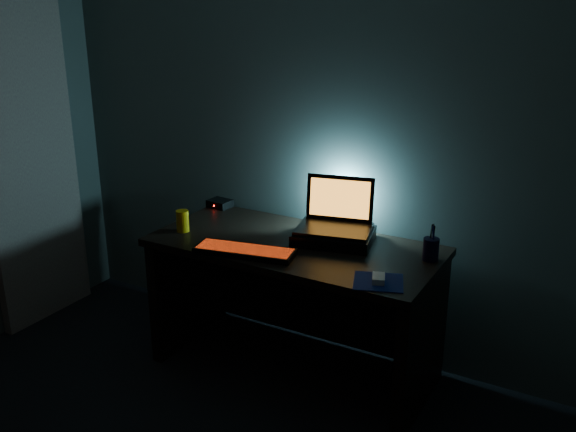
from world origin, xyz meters
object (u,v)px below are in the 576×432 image
(laptop, at_px, (336,217))
(keyboard, at_px, (245,251))
(router, at_px, (220,203))
(juice_glass, at_px, (183,221))
(mouse, at_px, (379,279))
(pen_cup, at_px, (431,249))

(laptop, height_order, keyboard, laptop)
(keyboard, relative_size, router, 3.68)
(juice_glass, xyz_separation_m, router, (-0.07, 0.44, -0.04))
(keyboard, bearing_deg, juice_glass, 155.79)
(laptop, bearing_deg, keyboard, -138.76)
(keyboard, relative_size, juice_glass, 4.44)
(laptop, xyz_separation_m, keyboard, (-0.30, -0.42, -0.10))
(keyboard, bearing_deg, laptop, 42.46)
(mouse, distance_m, juice_glass, 1.17)
(router, bearing_deg, keyboard, -40.11)
(keyboard, height_order, pen_cup, pen_cup)
(keyboard, height_order, juice_glass, juice_glass)
(pen_cup, distance_m, juice_glass, 1.32)
(laptop, distance_m, router, 0.85)
(pen_cup, distance_m, router, 1.37)
(laptop, distance_m, mouse, 0.58)
(juice_glass, bearing_deg, router, 98.47)
(laptop, relative_size, keyboard, 0.82)
(mouse, bearing_deg, laptop, 114.69)
(juice_glass, bearing_deg, mouse, -4.30)
(mouse, relative_size, router, 0.65)
(keyboard, xyz_separation_m, mouse, (0.70, 0.02, 0.00))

